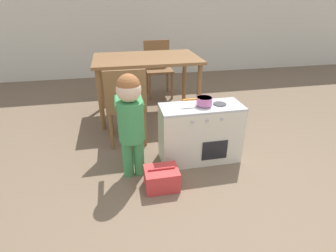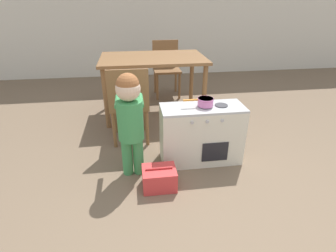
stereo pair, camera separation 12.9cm
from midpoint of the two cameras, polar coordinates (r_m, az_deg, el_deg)
The scene contains 9 objects.
ground_plane at distance 1.90m, azimuth 15.50°, elevation -23.80°, with size 16.00×16.00×0.00m, color brown.
wall_back at distance 5.25m, azimuth -4.49°, elevation 25.04°, with size 10.00×0.06×2.60m.
play_kitchen at distance 2.47m, azimuth 5.53°, elevation -1.59°, with size 0.75×0.32×0.56m.
toy_pot at distance 2.34m, azimuth 6.22°, elevation 5.49°, with size 0.27×0.14×0.07m.
child_figure at distance 2.13m, azimuth -9.92°, elevation 2.33°, with size 0.24×0.37×0.91m.
toy_basket at distance 2.20m, azimuth -3.12°, elevation -11.33°, with size 0.28×0.21×0.19m.
dining_table at distance 3.35m, azimuth -5.80°, elevation 13.15°, with size 1.29×0.82×0.76m.
dining_chair_near at distance 2.71m, azimuth -10.48°, elevation 4.72°, with size 0.40×0.40×0.83m.
dining_chair_far at distance 4.15m, azimuth -3.07°, elevation 12.76°, with size 0.40×0.40×0.83m.
Camera 1 is at (-0.75, -1.03, 1.44)m, focal length 28.00 mm.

